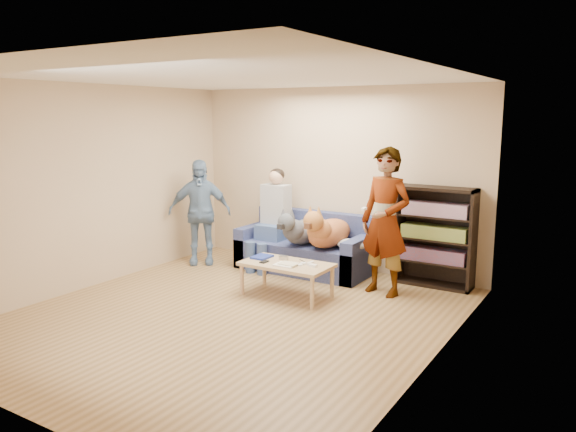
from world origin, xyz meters
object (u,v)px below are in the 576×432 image
Objects in this scene: notebook_blue at (262,257)px; camera_silver at (284,258)px; person_standing_left at (200,212)px; sofa at (306,251)px; bookshelf at (435,235)px; person_seated at (272,215)px; person_standing_right at (385,222)px; coffee_table at (287,267)px; dog_tan at (326,232)px; dog_gray at (301,230)px.

notebook_blue is 0.29m from camera_silver.
sofa is (1.53, 0.52, -0.50)m from person_standing_left.
bookshelf reaches higher than sofa.
notebook_blue is at bearing -63.72° from person_seated.
person_seated reaches higher than bookshelf.
coffee_table is at bearing -130.87° from person_standing_right.
sofa is at bearing -172.60° from bookshelf.
sofa reaches higher than notebook_blue.
person_standing_right is 1.55× the size of dog_tan.
dog_tan is 0.98m from coffee_table.
dog_tan is 1.07× the size of coffee_table.
person_standing_right is at bearing -122.22° from bookshelf.
dog_gray is at bearing -25.54° from person_standing_left.
coffee_table is (0.40, -1.16, 0.09)m from sofa.
person_seated is at bearing -176.93° from person_standing_right.
person_standing_right is 1.25× the size of person_seated.
camera_silver reaches higher than notebook_blue.
sofa is at bearing 108.78° from coffee_table.
sofa is 0.41m from dog_gray.
bookshelf is at bearing -23.48° from person_standing_left.
person_standing_left is at bearing 158.72° from notebook_blue.
coffee_table is at bearing -54.77° from person_standing_left.
notebook_blue is at bearing -57.55° from person_standing_left.
person_seated reaches higher than dog_gray.
dog_gray is at bearing -9.93° from person_seated.
dog_tan is at bearing 63.30° from notebook_blue.
coffee_table is 2.01m from bookshelf.
sofa is (0.00, 1.11, -0.15)m from notebook_blue.
dog_gray is (0.06, 0.89, 0.19)m from notebook_blue.
notebook_blue is 0.24× the size of coffee_table.
camera_silver is 0.87m from dog_tan.
person_standing_left reaches higher than camera_silver.
sofa is 1.73× the size of coffee_table.
bookshelf is at bearing 7.40° from sofa.
person_standing_left is 1.11m from person_seated.
person_standing_left is 14.24× the size of camera_silver.
person_standing_right is 1.37m from dog_gray.
person_standing_left reaches higher than dog_tan.
person_standing_left is 1.69m from sofa.
person_standing_right reaches higher than sofa.
bookshelf is (1.80, 0.23, 0.40)m from sofa.
person_seated is at bearing -15.38° from person_standing_left.
person_standing_right is 0.83m from bookshelf.
notebook_blue reaches higher than coffee_table.
person_seated is at bearing 130.54° from coffee_table.
dog_gray reaches higher than coffee_table.
person_seated is (1.04, 0.40, -0.01)m from person_standing_left.
person_standing_right is 0.96× the size of sofa.
person_standing_right is at bearing 26.03° from notebook_blue.
notebook_blue is at bearing -90.20° from sofa.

